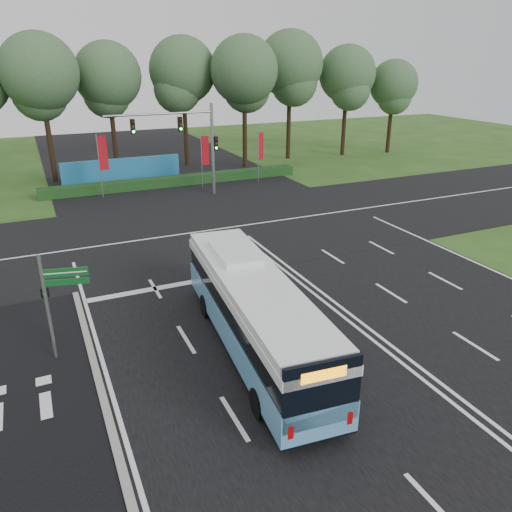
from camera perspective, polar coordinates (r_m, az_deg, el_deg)
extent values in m
plane|color=#2A4B19|center=(22.33, 8.49, -5.85)|extent=(120.00, 120.00, 0.00)
cube|color=black|center=(22.32, 8.50, -5.80)|extent=(20.00, 120.00, 0.04)
cube|color=black|center=(32.19, -2.99, 3.25)|extent=(120.00, 14.00, 0.05)
cube|color=black|center=(16.97, -25.13, -17.82)|extent=(5.00, 18.00, 0.06)
cube|color=gray|center=(16.92, -16.75, -16.46)|extent=(0.25, 18.00, 0.12)
cube|color=#5593C6|center=(18.61, -0.21, -8.10)|extent=(3.36, 11.37, 1.03)
cube|color=black|center=(18.85, -0.21, -9.33)|extent=(3.33, 11.31, 0.28)
cube|color=black|center=(18.16, -0.21, -5.55)|extent=(3.25, 11.20, 0.89)
cube|color=white|center=(17.91, -0.22, -3.96)|extent=(3.36, 11.37, 0.33)
cube|color=white|center=(17.77, -0.22, -3.01)|extent=(3.27, 10.92, 0.33)
cube|color=white|center=(19.70, -2.42, 0.43)|extent=(1.75, 2.93, 0.23)
cube|color=black|center=(13.81, 7.54, -15.40)|extent=(2.27, 0.33, 2.05)
cube|color=orange|center=(13.40, 7.75, -13.27)|extent=(1.31, 0.18, 0.33)
cylinder|color=black|center=(21.28, -5.78, -5.70)|extent=(0.35, 0.99, 0.97)
cylinder|color=black|center=(21.81, -0.21, -4.86)|extent=(0.35, 0.99, 0.97)
cylinder|color=black|center=(15.82, 0.25, -16.46)|extent=(0.35, 0.99, 0.97)
cylinder|color=black|center=(16.52, 7.63, -14.79)|extent=(0.35, 0.99, 0.97)
cylinder|color=gray|center=(20.45, -22.77, -5.18)|extent=(0.13, 0.13, 3.17)
cube|color=black|center=(20.04, -22.99, -3.90)|extent=(0.30, 0.25, 0.36)
sphere|color=#19F233|center=(19.95, -22.97, -4.01)|extent=(0.13, 0.13, 0.13)
cylinder|color=gray|center=(19.09, -22.71, -5.58)|extent=(0.12, 0.12, 4.09)
cube|color=#0D4C1D|center=(18.39, -20.97, -1.76)|extent=(1.51, 0.41, 0.31)
cube|color=#0D4C1D|center=(18.53, -20.83, -2.78)|extent=(1.51, 0.41, 0.23)
cube|color=white|center=(18.36, -20.96, -1.80)|extent=(1.40, 0.34, 0.04)
cylinder|color=gray|center=(40.42, -17.43, 9.69)|extent=(0.08, 0.08, 4.88)
cube|color=#AB0E18|center=(40.26, -17.09, 11.18)|extent=(0.65, 0.06, 2.60)
cylinder|color=gray|center=(41.94, -6.22, 10.62)|extent=(0.07, 0.07, 4.38)
cube|color=#AB0E18|center=(41.81, -5.83, 11.89)|extent=(0.58, 0.15, 2.34)
cylinder|color=gray|center=(43.78, 0.28, 11.20)|extent=(0.07, 0.07, 4.36)
cube|color=#AB0E18|center=(43.84, 0.58, 12.44)|extent=(0.56, 0.25, 2.32)
cylinder|color=gray|center=(39.76, -4.97, 11.97)|extent=(0.24, 0.24, 7.00)
cylinder|color=gray|center=(38.23, -10.98, 15.66)|extent=(8.00, 0.16, 0.16)
cube|color=black|center=(38.70, -8.67, 14.68)|extent=(0.32, 0.28, 1.05)
cube|color=black|center=(37.89, -13.91, 14.16)|extent=(0.32, 0.28, 1.05)
cube|color=black|center=(39.76, -4.65, 12.71)|extent=(0.32, 0.28, 1.05)
cube|color=#153A16|center=(43.54, -9.14, 8.48)|extent=(22.00, 1.20, 0.80)
cube|color=#1D699E|center=(44.95, -15.05, 9.35)|extent=(10.00, 0.30, 2.20)
cylinder|color=black|center=(47.16, -22.65, 12.98)|extent=(0.44, 0.44, 8.63)
sphere|color=#335331|center=(46.80, -23.53, 18.72)|extent=(6.36, 6.36, 6.36)
cylinder|color=black|center=(50.26, -16.02, 14.01)|extent=(0.44, 0.44, 8.22)
sphere|color=#335331|center=(49.91, -16.59, 19.16)|extent=(6.06, 6.06, 6.06)
cylinder|color=black|center=(51.48, -8.10, 14.99)|extent=(0.44, 0.44, 8.59)
sphere|color=#335331|center=(51.15, -8.40, 20.27)|extent=(6.33, 6.33, 6.33)
cylinder|color=black|center=(49.78, -1.30, 14.98)|extent=(0.44, 0.44, 8.63)
sphere|color=#335331|center=(49.43, -1.35, 20.48)|extent=(6.36, 6.36, 6.36)
cylinder|color=black|center=(54.48, 3.78, 15.78)|extent=(0.44, 0.44, 9.07)
sphere|color=#335331|center=(54.18, 3.92, 21.05)|extent=(6.68, 6.68, 6.68)
cylinder|color=black|center=(57.24, 10.07, 15.31)|extent=(0.44, 0.44, 8.11)
sphere|color=#335331|center=(56.92, 10.39, 19.79)|extent=(5.97, 5.97, 5.97)
cylinder|color=black|center=(60.05, 15.08, 14.72)|extent=(0.44, 0.44, 7.08)
sphere|color=#335331|center=(59.74, 15.46, 18.43)|extent=(5.22, 5.22, 5.22)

